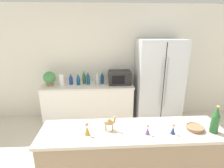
{
  "coord_description": "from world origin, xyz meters",
  "views": [
    {
      "loc": [
        -0.13,
        -1.24,
        2.04
      ],
      "look_at": [
        0.03,
        1.43,
        1.19
      ],
      "focal_mm": 28.0,
      "sensor_mm": 36.0,
      "label": 1
    }
  ],
  "objects_px": {
    "microwave": "(120,77)",
    "back_bottle_2": "(71,79)",
    "back_bottle_4": "(78,79)",
    "wise_man_figurine_crimson": "(87,129)",
    "wine_bottle": "(215,120)",
    "fruit_bowl": "(195,128)",
    "camel_figurine": "(110,122)",
    "potted_plant": "(49,78)",
    "back_bottle_0": "(88,78)",
    "wise_man_figurine_blue": "(148,130)",
    "wise_man_figurine_purple": "(173,129)",
    "back_bottle_3": "(102,78)",
    "paper_towel_roll": "(62,80)",
    "back_bottle_1": "(97,78)",
    "refrigerator": "(158,82)",
    "back_bottle_5": "(84,77)"
  },
  "relations": [
    {
      "from": "refrigerator",
      "to": "back_bottle_5",
      "type": "relative_size",
      "value": 6.18
    },
    {
      "from": "back_bottle_1",
      "to": "wise_man_figurine_purple",
      "type": "relative_size",
      "value": 2.42
    },
    {
      "from": "microwave",
      "to": "wine_bottle",
      "type": "relative_size",
      "value": 1.54
    },
    {
      "from": "back_bottle_3",
      "to": "wise_man_figurine_purple",
      "type": "relative_size",
      "value": 2.23
    },
    {
      "from": "wise_man_figurine_blue",
      "to": "paper_towel_roll",
      "type": "bearing_deg",
      "value": 123.79
    },
    {
      "from": "back_bottle_0",
      "to": "wise_man_figurine_purple",
      "type": "height_order",
      "value": "back_bottle_0"
    },
    {
      "from": "wise_man_figurine_blue",
      "to": "back_bottle_2",
      "type": "bearing_deg",
      "value": 119.23
    },
    {
      "from": "refrigerator",
      "to": "wise_man_figurine_purple",
      "type": "distance_m",
      "value": 2.03
    },
    {
      "from": "camel_figurine",
      "to": "potted_plant",
      "type": "bearing_deg",
      "value": 121.98
    },
    {
      "from": "wise_man_figurine_purple",
      "to": "back_bottle_2",
      "type": "bearing_deg",
      "value": 124.66
    },
    {
      "from": "potted_plant",
      "to": "wise_man_figurine_blue",
      "type": "distance_m",
      "value": 2.56
    },
    {
      "from": "back_bottle_4",
      "to": "back_bottle_2",
      "type": "bearing_deg",
      "value": 161.34
    },
    {
      "from": "refrigerator",
      "to": "paper_towel_roll",
      "type": "bearing_deg",
      "value": 179.42
    },
    {
      "from": "wise_man_figurine_blue",
      "to": "wine_bottle",
      "type": "bearing_deg",
      "value": -0.03
    },
    {
      "from": "back_bottle_2",
      "to": "wine_bottle",
      "type": "bearing_deg",
      "value": -47.52
    },
    {
      "from": "back_bottle_3",
      "to": "back_bottle_4",
      "type": "bearing_deg",
      "value": -171.6
    },
    {
      "from": "back_bottle_3",
      "to": "wise_man_figurine_purple",
      "type": "bearing_deg",
      "value": -70.13
    },
    {
      "from": "back_bottle_0",
      "to": "refrigerator",
      "type": "bearing_deg",
      "value": -2.81
    },
    {
      "from": "refrigerator",
      "to": "back_bottle_5",
      "type": "bearing_deg",
      "value": 175.6
    },
    {
      "from": "potted_plant",
      "to": "back_bottle_4",
      "type": "height_order",
      "value": "potted_plant"
    },
    {
      "from": "potted_plant",
      "to": "back_bottle_0",
      "type": "distance_m",
      "value": 0.81
    },
    {
      "from": "fruit_bowl",
      "to": "back_bottle_3",
      "type": "bearing_deg",
      "value": 117.04
    },
    {
      "from": "refrigerator",
      "to": "wise_man_figurine_purple",
      "type": "relative_size",
      "value": 15.33
    },
    {
      "from": "refrigerator",
      "to": "potted_plant",
      "type": "height_order",
      "value": "refrigerator"
    },
    {
      "from": "microwave",
      "to": "wise_man_figurine_blue",
      "type": "xyz_separation_m",
      "value": [
        0.1,
        -2.05,
        -0.02
      ]
    },
    {
      "from": "back_bottle_0",
      "to": "back_bottle_1",
      "type": "distance_m",
      "value": 0.21
    },
    {
      "from": "back_bottle_2",
      "to": "back_bottle_3",
      "type": "xyz_separation_m",
      "value": [
        0.68,
        0.02,
        0.01
      ]
    },
    {
      "from": "microwave",
      "to": "back_bottle_2",
      "type": "distance_m",
      "value": 1.06
    },
    {
      "from": "back_bottle_1",
      "to": "back_bottle_3",
      "type": "relative_size",
      "value": 1.09
    },
    {
      "from": "back_bottle_0",
      "to": "wise_man_figurine_crimson",
      "type": "height_order",
      "value": "back_bottle_0"
    },
    {
      "from": "back_bottle_5",
      "to": "wise_man_figurine_purple",
      "type": "relative_size",
      "value": 2.48
    },
    {
      "from": "back_bottle_4",
      "to": "wise_man_figurine_blue",
      "type": "height_order",
      "value": "back_bottle_4"
    },
    {
      "from": "back_bottle_1",
      "to": "back_bottle_4",
      "type": "bearing_deg",
      "value": -179.65
    },
    {
      "from": "paper_towel_roll",
      "to": "wine_bottle",
      "type": "height_order",
      "value": "wine_bottle"
    },
    {
      "from": "microwave",
      "to": "back_bottle_2",
      "type": "bearing_deg",
      "value": 179.16
    },
    {
      "from": "back_bottle_0",
      "to": "wise_man_figurine_crimson",
      "type": "distance_m",
      "value": 2.02
    },
    {
      "from": "paper_towel_roll",
      "to": "back_bottle_4",
      "type": "xyz_separation_m",
      "value": [
        0.34,
        0.02,
        0.0
      ]
    },
    {
      "from": "wise_man_figurine_crimson",
      "to": "back_bottle_2",
      "type": "bearing_deg",
      "value": 104.01
    },
    {
      "from": "fruit_bowl",
      "to": "back_bottle_1",
      "type": "bearing_deg",
      "value": 120.15
    },
    {
      "from": "wise_man_figurine_purple",
      "to": "wine_bottle",
      "type": "bearing_deg",
      "value": 0.67
    },
    {
      "from": "refrigerator",
      "to": "wine_bottle",
      "type": "relative_size",
      "value": 5.89
    },
    {
      "from": "back_bottle_4",
      "to": "wise_man_figurine_crimson",
      "type": "relative_size",
      "value": 1.73
    },
    {
      "from": "fruit_bowl",
      "to": "camel_figurine",
      "type": "xyz_separation_m",
      "value": [
        -0.96,
        0.05,
        0.07
      ]
    },
    {
      "from": "back_bottle_0",
      "to": "wine_bottle",
      "type": "relative_size",
      "value": 0.92
    },
    {
      "from": "wise_man_figurine_blue",
      "to": "wise_man_figurine_crimson",
      "type": "xyz_separation_m",
      "value": [
        -0.65,
        0.03,
        0.01
      ]
    },
    {
      "from": "wine_bottle",
      "to": "fruit_bowl",
      "type": "distance_m",
      "value": 0.23
    },
    {
      "from": "back_bottle_2",
      "to": "fruit_bowl",
      "type": "relative_size",
      "value": 1.24
    },
    {
      "from": "potted_plant",
      "to": "microwave",
      "type": "xyz_separation_m",
      "value": [
        1.49,
        0.04,
        -0.02
      ]
    },
    {
      "from": "refrigerator",
      "to": "back_bottle_2",
      "type": "height_order",
      "value": "refrigerator"
    },
    {
      "from": "refrigerator",
      "to": "potted_plant",
      "type": "xyz_separation_m",
      "value": [
        -2.33,
        0.04,
        0.12
      ]
    }
  ]
}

